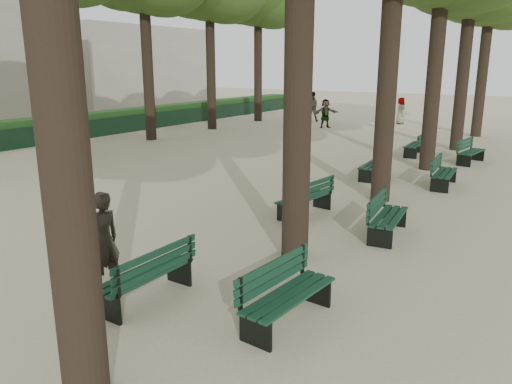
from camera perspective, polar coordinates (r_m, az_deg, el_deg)
The scene contains 16 objects.
ground at distance 8.57m, azimuth -14.61°, elevation -11.53°, with size 120.00×120.00×0.00m, color beige.
bench_left_0 at distance 8.27m, azimuth -12.47°, elevation -10.29°, with size 0.59×1.81×0.92m.
bench_left_1 at distance 12.53m, azimuth 5.59°, elevation -1.43°, with size 0.81×1.86×0.92m.
bench_left_2 at distance 16.98m, azimuth 13.23°, elevation 2.47°, with size 0.70×1.84×0.92m.
bench_left_3 at distance 21.67m, azimuth 17.68°, elevation 4.71°, with size 0.66×1.83×0.92m.
bench_right_0 at distance 7.45m, azimuth 3.72°, elevation -12.86°, with size 0.73×1.84×0.92m.
bench_right_1 at distance 11.33m, azimuth 14.85°, elevation -3.58°, with size 0.77×1.85×0.92m.
bench_right_2 at distance 16.37m, azimuth 20.69°, elevation 1.47°, with size 0.69×1.83×0.92m.
bench_right_3 at distance 20.67m, azimuth 23.34°, elevation 3.76°, with size 0.81×1.86×0.92m.
man_with_map at distance 8.67m, azimuth -17.10°, elevation -5.36°, with size 0.64×0.71×1.68m.
pedestrian_d at distance 32.90m, azimuth 16.20°, elevation 8.91°, with size 0.81×0.33×1.65m, color #262628.
pedestrian_a at distance 33.20m, azimuth 6.38°, elevation 9.66°, with size 0.93×0.38×1.92m, color #262628.
pedestrian_e at distance 30.07m, azimuth 7.94°, elevation 8.89°, with size 1.55×0.34×1.68m, color #262628.
fence at distance 26.51m, azimuth -19.64°, elevation 6.61°, with size 0.08×42.00×0.90m, color black.
hedge at distance 27.05m, azimuth -20.59°, elevation 6.99°, with size 1.20×42.00×1.20m, color #194116.
building_far at distance 52.34m, azimuth -15.76°, elevation 13.73°, with size 12.00×16.00×7.00m, color #B7B2A3.
Camera 1 is at (5.79, -5.13, 3.69)m, focal length 35.00 mm.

